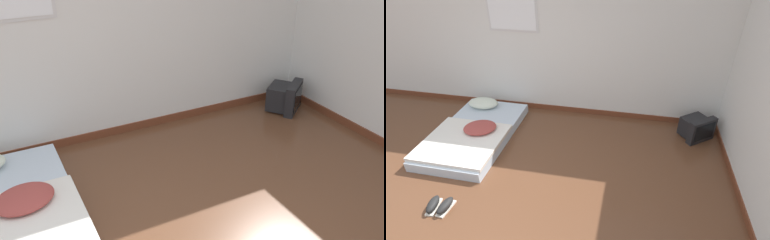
{
  "view_description": "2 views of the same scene",
  "coord_description": "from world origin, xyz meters",
  "views": [
    {
      "loc": [
        -0.8,
        -1.59,
        2.31
      ],
      "look_at": [
        0.97,
        1.76,
        0.4
      ],
      "focal_mm": 40.0,
      "sensor_mm": 36.0,
      "label": 1
    },
    {
      "loc": [
        1.48,
        -1.89,
        2.74
      ],
      "look_at": [
        0.76,
        1.66,
        0.42
      ],
      "focal_mm": 28.0,
      "sensor_mm": 36.0,
      "label": 2
    }
  ],
  "objects": [
    {
      "name": "crt_tv",
      "position": [
        2.51,
        2.18,
        0.18
      ],
      "size": [
        0.55,
        0.53,
        0.37
      ],
      "color": "black",
      "rests_on": "ground_plane"
    },
    {
      "name": "mattress_bed",
      "position": [
        -0.83,
        1.49,
        0.1
      ],
      "size": [
        1.1,
        1.83,
        0.29
      ],
      "color": "silver",
      "rests_on": "ground_plane"
    },
    {
      "name": "ground_plane",
      "position": [
        0.0,
        0.0,
        0.0
      ],
      "size": [
        20.0,
        20.0,
        0.0
      ],
      "primitive_type": "plane",
      "color": "brown"
    },
    {
      "name": "wall_back",
      "position": [
        -0.0,
        2.59,
        1.29
      ],
      "size": [
        8.16,
        0.08,
        2.6
      ],
      "color": "silver",
      "rests_on": "ground_plane"
    },
    {
      "name": "sneaker_pair",
      "position": [
        -0.56,
        0.12,
        0.05
      ],
      "size": [
        0.29,
        0.28,
        0.1
      ],
      "color": "silver",
      "rests_on": "ground_plane"
    }
  ]
}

